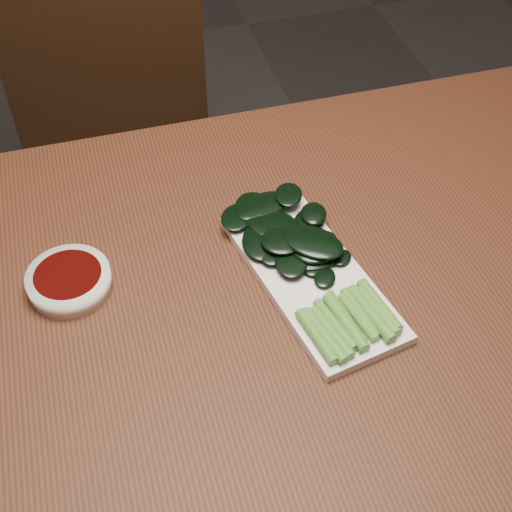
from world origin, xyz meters
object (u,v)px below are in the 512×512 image
object	(u,v)px
serving_plate	(311,277)
gai_lan	(299,250)
table	(244,331)
chair_far	(114,162)
sauce_bowl	(69,281)

from	to	relation	value
serving_plate	gai_lan	bearing A→B (deg)	99.55
table	serving_plate	distance (m)	0.12
chair_far	gai_lan	bearing A→B (deg)	-61.99
chair_far	sauce_bowl	world-z (taller)	chair_far
table	serving_plate	xyz separation A→B (m)	(0.10, 0.01, 0.08)
sauce_bowl	serving_plate	bearing A→B (deg)	-13.57
chair_far	serving_plate	bearing A→B (deg)	-62.46
sauce_bowl	gai_lan	world-z (taller)	gai_lan
chair_far	serving_plate	world-z (taller)	chair_far
table	chair_far	world-z (taller)	chair_far
sauce_bowl	gai_lan	size ratio (longest dim) A/B	0.34
table	serving_plate	size ratio (longest dim) A/B	4.38
gai_lan	chair_far	bearing A→B (deg)	108.33
table	sauce_bowl	world-z (taller)	sauce_bowl
table	gai_lan	world-z (taller)	gai_lan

